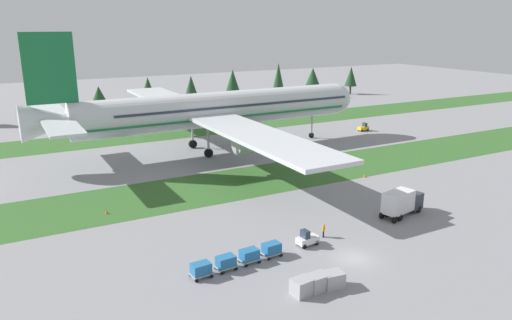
{
  "coord_description": "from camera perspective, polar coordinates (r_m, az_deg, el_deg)",
  "views": [
    {
      "loc": [
        -32.37,
        -37.49,
        24.98
      ],
      "look_at": [
        2.65,
        27.97,
        4.0
      ],
      "focal_mm": 33.9,
      "sensor_mm": 36.0,
      "label": 1
    }
  ],
  "objects": [
    {
      "name": "cargo_dolly_second",
      "position": [
        53.15,
        -0.79,
        -11.14
      ],
      "size": [
        2.31,
        1.66,
        1.55
      ],
      "rotation": [
        0.0,
        0.0,
        -1.5
      ],
      "color": "#A3A3A8",
      "rests_on": "ground"
    },
    {
      "name": "taxiway_marker_0",
      "position": [
        69.25,
        -17.22,
        -5.86
      ],
      "size": [
        0.44,
        0.44,
        0.56
      ],
      "primitive_type": "cone",
      "color": "orange",
      "rests_on": "ground"
    },
    {
      "name": "cargo_dolly_lead",
      "position": [
        54.57,
        1.84,
        -10.39
      ],
      "size": [
        2.31,
        1.66,
        1.55
      ],
      "rotation": [
        0.0,
        0.0,
        -1.5
      ],
      "color": "#A3A3A8",
      "rests_on": "ground"
    },
    {
      "name": "cargo_dolly_third",
      "position": [
        51.86,
        -3.58,
        -11.9
      ],
      "size": [
        2.31,
        1.66,
        1.55
      ],
      "rotation": [
        0.0,
        0.0,
        -1.5
      ],
      "color": "#A3A3A8",
      "rests_on": "ground"
    },
    {
      "name": "catering_truck",
      "position": [
        67.97,
        16.84,
        -4.73
      ],
      "size": [
        7.29,
        3.74,
        3.58
      ],
      "rotation": [
        0.0,
        0.0,
        -1.35
      ],
      "color": "#2D333D",
      "rests_on": "ground"
    },
    {
      "name": "taxiway_marker_1",
      "position": [
        83.55,
        12.7,
        -1.81
      ],
      "size": [
        0.44,
        0.44,
        0.56
      ],
      "primitive_type": "cone",
      "color": "orange",
      "rests_on": "ground"
    },
    {
      "name": "airliner",
      "position": [
        96.95,
        -5.44,
        5.93
      ],
      "size": [
        68.91,
        84.46,
        23.73
      ],
      "rotation": [
        0.0,
        0.0,
        -1.56
      ],
      "color": "silver",
      "rests_on": "ground"
    },
    {
      "name": "baggage_tug",
      "position": [
        57.33,
        6.05,
        -9.24
      ],
      "size": [
        2.69,
        1.49,
        1.97
      ],
      "rotation": [
        0.0,
        0.0,
        -1.5
      ],
      "color": "silver",
      "rests_on": "ground"
    },
    {
      "name": "uld_container_2",
      "position": [
        47.82,
        5.48,
        -14.65
      ],
      "size": [
        2.18,
        1.84,
        1.64
      ],
      "primitive_type": "cube",
      "rotation": [
        0.0,
        0.0,
        0.13
      ],
      "color": "#A3A3A8",
      "rests_on": "ground"
    },
    {
      "name": "uld_container_1",
      "position": [
        48.74,
        7.32,
        -14.09
      ],
      "size": [
        2.06,
        1.68,
        1.62
      ],
      "primitive_type": "cube",
      "rotation": [
        0.0,
        0.0,
        0.04
      ],
      "color": "#A3A3A8",
      "rests_on": "ground"
    },
    {
      "name": "ground_plane",
      "position": [
        55.47,
        11.51,
        -11.33
      ],
      "size": [
        400.0,
        400.0,
        0.0
      ],
      "primitive_type": "plane",
      "color": "gray"
    },
    {
      "name": "uld_container_0",
      "position": [
        49.37,
        9.07,
        -13.76
      ],
      "size": [
        2.2,
        1.86,
        1.6
      ],
      "primitive_type": "cube",
      "rotation": [
        0.0,
        0.0,
        -0.14
      ],
      "color": "#A3A3A8",
      "rests_on": "ground"
    },
    {
      "name": "grass_strip_near",
      "position": [
        78.7,
        -2.32,
        -2.74
      ],
      "size": [
        320.0,
        14.94,
        0.01
      ],
      "primitive_type": "cube",
      "color": "#336028",
      "rests_on": "ground"
    },
    {
      "name": "pushback_tractor",
      "position": [
        119.71,
        12.58,
        3.75
      ],
      "size": [
        2.61,
        1.32,
        1.97
      ],
      "rotation": [
        0.0,
        0.0,
        1.58
      ],
      "color": "yellow",
      "rests_on": "ground"
    },
    {
      "name": "grass_strip_far",
      "position": [
        116.53,
        -11.37,
        3.09
      ],
      "size": [
        320.0,
        14.94,
        0.01
      ],
      "primitive_type": "cube",
      "color": "#336028",
      "rests_on": "ground"
    },
    {
      "name": "ground_crew_marshaller",
      "position": [
        59.6,
        7.97,
        -8.16
      ],
      "size": [
        0.42,
        0.43,
        1.74
      ],
      "rotation": [
        0.0,
        0.0,
        3.96
      ],
      "color": "black",
      "rests_on": "ground"
    },
    {
      "name": "cargo_dolly_fourth",
      "position": [
        50.7,
        -6.52,
        -12.66
      ],
      "size": [
        2.31,
        1.66,
        1.55
      ],
      "rotation": [
        0.0,
        0.0,
        -1.5
      ],
      "color": "#A3A3A8",
      "rests_on": "ground"
    },
    {
      "name": "distant_tree_line",
      "position": [
        145.72,
        -15.57,
        7.96
      ],
      "size": [
        166.54,
        9.92,
        12.13
      ],
      "color": "#4C3823",
      "rests_on": "ground"
    }
  ]
}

